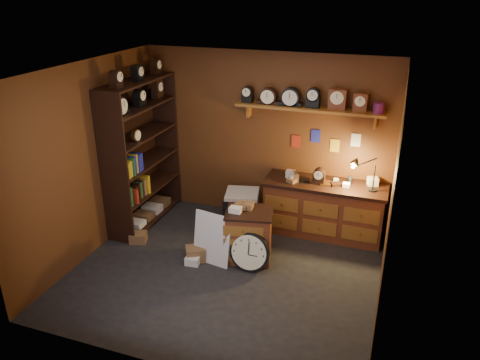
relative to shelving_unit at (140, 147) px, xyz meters
name	(u,v)px	position (x,y,z in m)	size (l,w,h in m)	color
floor	(226,271)	(1.79, -0.98, -1.25)	(4.00, 4.00, 0.00)	black
room_shell	(230,150)	(1.84, -0.87, 0.47)	(4.02, 3.62, 2.71)	#5B3115
shelving_unit	(140,147)	(0.00, 0.00, 0.00)	(0.47, 1.60, 2.58)	black
workbench	(324,206)	(2.84, 0.49, -0.78)	(1.83, 0.66, 1.36)	brown
low_cabinet	(249,233)	(1.98, -0.55, -0.85)	(0.74, 0.67, 0.82)	brown
big_round_clock	(249,252)	(2.08, -0.83, -0.98)	(0.56, 0.18, 0.56)	black
white_panel	(212,261)	(1.53, -0.82, -1.25)	(0.56, 0.02, 0.75)	silver
mini_fridge	(242,208)	(1.55, 0.41, -0.98)	(0.62, 0.64, 0.54)	silver
floor_box_a	(138,237)	(0.27, -0.69, -1.18)	(0.24, 0.21, 0.15)	brown
floor_box_b	(194,259)	(1.30, -0.94, -1.20)	(0.19, 0.23, 0.12)	white
floor_box_c	(196,254)	(1.29, -0.86, -1.15)	(0.27, 0.22, 0.20)	brown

